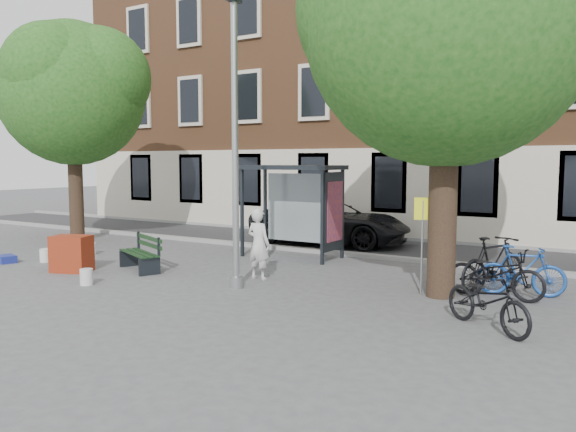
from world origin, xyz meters
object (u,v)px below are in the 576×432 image
(painter, at_px, (259,244))
(bike_b, at_px, (521,271))
(car_dark, at_px, (330,222))
(bike_a, at_px, (495,273))
(bus_shelter, at_px, (306,190))
(bench, at_px, (141,255))
(bike_d, at_px, (493,264))
(lamppost, at_px, (235,158))
(notice_sign, at_px, (422,224))
(bike_c, at_px, (488,301))
(red_stand, at_px, (72,254))

(painter, relative_size, bike_b, 0.95)
(bike_b, relative_size, car_dark, 0.33)
(bike_a, height_order, car_dark, car_dark)
(bus_shelter, distance_m, bike_a, 6.14)
(bench, distance_m, bike_d, 8.31)
(lamppost, relative_size, bench, 3.56)
(bike_a, bearing_deg, notice_sign, 115.96)
(bench, relative_size, car_dark, 0.33)
(painter, height_order, car_dark, painter)
(lamppost, distance_m, bike_a, 5.79)
(painter, distance_m, bike_a, 5.15)
(bike_a, xyz_separation_m, bike_b, (0.41, 0.45, 0.01))
(notice_sign, bearing_deg, lamppost, 179.20)
(bike_b, xyz_separation_m, bike_c, (-0.08, -2.73, -0.04))
(bench, bearing_deg, bike_d, 38.78)
(notice_sign, bearing_deg, bike_d, 16.86)
(lamppost, height_order, car_dark, lamppost)
(bike_a, relative_size, notice_sign, 0.96)
(painter, relative_size, notice_sign, 0.82)
(bench, xyz_separation_m, bike_b, (8.59, 2.03, 0.13))
(bike_c, xyz_separation_m, notice_sign, (-1.68, 1.79, 0.98))
(lamppost, height_order, notice_sign, lamppost)
(painter, height_order, bike_b, painter)
(bench, relative_size, notice_sign, 0.86)
(bike_a, distance_m, red_stand, 9.87)
(bike_a, distance_m, bike_c, 2.30)
(bus_shelter, xyz_separation_m, bench, (-2.61, -3.75, -1.53))
(bus_shelter, distance_m, bike_d, 5.83)
(red_stand, bearing_deg, painter, 20.44)
(bench, xyz_separation_m, bike_c, (8.51, -0.70, 0.09))
(bike_a, bearing_deg, car_dark, 57.53)
(lamppost, relative_size, bike_a, 3.18)
(lamppost, bearing_deg, bike_c, -3.70)
(lamppost, distance_m, bike_d, 5.83)
(bike_d, bearing_deg, bench, 40.37)
(bus_shelter, relative_size, notice_sign, 1.43)
(painter, relative_size, bench, 0.96)
(painter, bearing_deg, bike_c, 170.68)
(lamppost, xyz_separation_m, bike_a, (4.96, 1.94, -2.28))
(bike_c, bearing_deg, car_dark, 77.12)
(bike_c, relative_size, bike_d, 0.92)
(red_stand, bearing_deg, bike_b, 17.06)
(bus_shelter, distance_m, painter, 3.33)
(car_dark, bearing_deg, bike_c, -144.87)
(painter, height_order, bike_a, painter)
(painter, bearing_deg, notice_sign, -168.42)
(bench, bearing_deg, notice_sign, 33.31)
(bus_shelter, height_order, notice_sign, bus_shelter)
(painter, bearing_deg, bike_d, -158.97)
(car_dark, bearing_deg, bike_a, -135.54)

